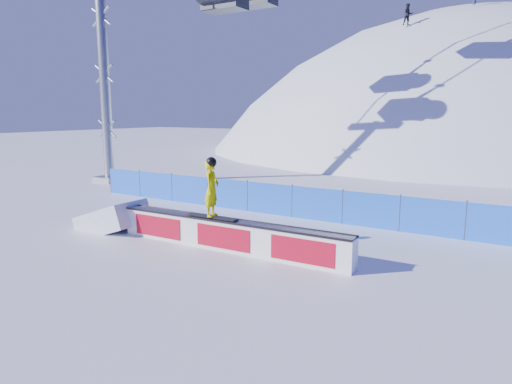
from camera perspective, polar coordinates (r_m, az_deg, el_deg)
The scene contains 7 objects.
ground at distance 13.07m, azimuth -0.78°, elevation -7.46°, with size 160.00×160.00×0.00m, color white.
snow_hill at distance 57.28m, azimuth 23.29°, elevation -13.39°, with size 64.00×64.00×64.00m.
safety_fence at distance 16.77m, azimuth 7.55°, elevation -1.52°, with size 22.05×0.05×1.30m.
rail_box at distance 13.12m, azimuth -3.56°, elevation -5.38°, with size 7.54×0.70×0.90m.
snow_ramp at distance 16.27m, azimuth -17.43°, elevation -4.43°, with size 2.18×1.45×0.82m, color white, non-canonical shape.
snowboarder at distance 13.14m, azimuth -5.55°, elevation 0.51°, with size 1.69×0.67×1.76m.
distant_skiers at distance 41.80m, azimuth 28.95°, elevation 19.48°, with size 16.33×7.48×6.88m.
Camera 1 is at (6.74, -10.49, 3.91)m, focal length 32.00 mm.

